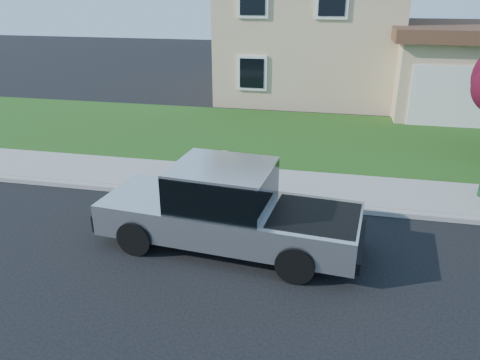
# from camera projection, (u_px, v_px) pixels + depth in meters

# --- Properties ---
(ground) EXTENTS (80.00, 80.00, 0.00)m
(ground) POSITION_uv_depth(u_px,v_px,m) (246.00, 267.00, 9.19)
(ground) COLOR black
(ground) RESTS_ON ground
(curb) EXTENTS (40.00, 0.20, 0.12)m
(curb) POSITION_uv_depth(u_px,v_px,m) (308.00, 206.00, 11.59)
(curb) COLOR gray
(curb) RESTS_ON ground
(sidewalk) EXTENTS (40.00, 2.00, 0.15)m
(sidewalk) POSITION_uv_depth(u_px,v_px,m) (311.00, 188.00, 12.58)
(sidewalk) COLOR gray
(sidewalk) RESTS_ON ground
(lawn) EXTENTS (40.00, 7.00, 0.10)m
(lawn) POSITION_uv_depth(u_px,v_px,m) (320.00, 139.00, 16.65)
(lawn) COLOR #174313
(lawn) RESTS_ON ground
(house) EXTENTS (14.00, 11.30, 6.85)m
(house) POSITION_uv_depth(u_px,v_px,m) (339.00, 29.00, 22.51)
(house) COLOR tan
(house) RESTS_ON ground
(pickup_truck) EXTENTS (5.61, 2.37, 1.79)m
(pickup_truck) POSITION_uv_depth(u_px,v_px,m) (228.00, 210.00, 9.63)
(pickup_truck) COLOR black
(pickup_truck) RESTS_ON ground
(woman) EXTENTS (0.64, 0.53, 1.66)m
(woman) POSITION_uv_depth(u_px,v_px,m) (224.00, 187.00, 10.83)
(woman) COLOR tan
(woman) RESTS_ON ground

